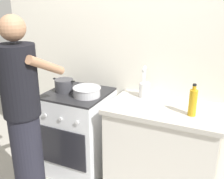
{
  "coord_description": "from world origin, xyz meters",
  "views": [
    {
      "loc": [
        1.04,
        -2.0,
        1.82
      ],
      "look_at": [
        0.05,
        0.12,
        1.0
      ],
      "focal_mm": 42.78,
      "sensor_mm": 36.0,
      "label": 1
    }
  ],
  "objects_px": {
    "mixing_bowl": "(87,91)",
    "person": "(24,119)",
    "pot": "(64,85)",
    "stove_range": "(79,132)",
    "utensil_crock": "(144,88)",
    "oil_bottle": "(193,102)"
  },
  "relations": [
    {
      "from": "oil_bottle",
      "to": "person",
      "type": "bearing_deg",
      "value": -155.67
    },
    {
      "from": "pot",
      "to": "oil_bottle",
      "type": "height_order",
      "value": "oil_bottle"
    },
    {
      "from": "pot",
      "to": "utensil_crock",
      "type": "xyz_separation_m",
      "value": [
        0.79,
        0.19,
        0.02
      ]
    },
    {
      "from": "mixing_bowl",
      "to": "utensil_crock",
      "type": "distance_m",
      "value": 0.55
    },
    {
      "from": "person",
      "to": "stove_range",
      "type": "bearing_deg",
      "value": 79.1
    },
    {
      "from": "oil_bottle",
      "to": "mixing_bowl",
      "type": "bearing_deg",
      "value": 178.68
    },
    {
      "from": "pot",
      "to": "person",
      "type": "xyz_separation_m",
      "value": [
        0.02,
        -0.62,
        -0.1
      ]
    },
    {
      "from": "mixing_bowl",
      "to": "utensil_crock",
      "type": "relative_size",
      "value": 0.89
    },
    {
      "from": "mixing_bowl",
      "to": "utensil_crock",
      "type": "bearing_deg",
      "value": 22.76
    },
    {
      "from": "mixing_bowl",
      "to": "oil_bottle",
      "type": "distance_m",
      "value": 1.0
    },
    {
      "from": "stove_range",
      "to": "utensil_crock",
      "type": "height_order",
      "value": "utensil_crock"
    },
    {
      "from": "stove_range",
      "to": "oil_bottle",
      "type": "distance_m",
      "value": 1.27
    },
    {
      "from": "mixing_bowl",
      "to": "oil_bottle",
      "type": "xyz_separation_m",
      "value": [
        1.0,
        -0.02,
        0.07
      ]
    },
    {
      "from": "mixing_bowl",
      "to": "pot",
      "type": "bearing_deg",
      "value": 175.23
    },
    {
      "from": "mixing_bowl",
      "to": "person",
      "type": "height_order",
      "value": "person"
    },
    {
      "from": "utensil_crock",
      "to": "oil_bottle",
      "type": "bearing_deg",
      "value": -25.91
    },
    {
      "from": "stove_range",
      "to": "mixing_bowl",
      "type": "bearing_deg",
      "value": -18.43
    },
    {
      "from": "pot",
      "to": "person",
      "type": "bearing_deg",
      "value": -88.44
    },
    {
      "from": "pot",
      "to": "mixing_bowl",
      "type": "xyz_separation_m",
      "value": [
        0.28,
        -0.02,
        -0.01
      ]
    },
    {
      "from": "pot",
      "to": "person",
      "type": "relative_size",
      "value": 0.15
    },
    {
      "from": "stove_range",
      "to": "pot",
      "type": "relative_size",
      "value": 3.55
    },
    {
      "from": "oil_bottle",
      "to": "person",
      "type": "distance_m",
      "value": 1.39
    }
  ]
}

